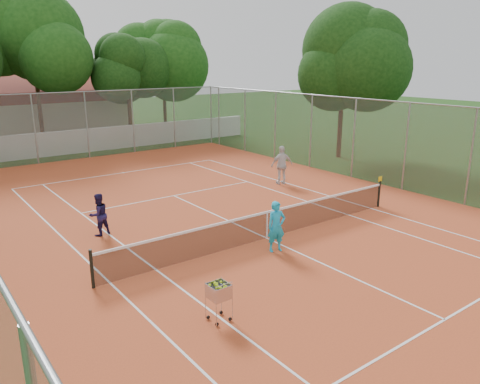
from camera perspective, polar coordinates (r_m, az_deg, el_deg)
ground at (r=15.82m, az=3.27°, el=-5.72°), size 120.00×120.00×0.00m
court_pad at (r=15.82m, az=3.27°, el=-5.69°), size 18.00×34.00×0.02m
court_lines at (r=15.81m, az=3.27°, el=-5.64°), size 10.98×23.78×0.01m
tennis_net at (r=15.64m, az=3.30°, el=-3.98°), size 11.88×0.10×0.98m
perimeter_fence at (r=15.20m, az=3.39°, el=1.31°), size 18.00×34.00×4.00m
boundary_wall at (r=32.09m, az=-19.16°, el=5.86°), size 26.00×0.30×1.50m
clubhouse at (r=41.09m, az=-26.45°, el=9.13°), size 16.40×9.00×4.40m
tropical_trees at (r=34.58m, az=-21.40°, el=13.41°), size 29.00×19.00×10.00m
player_near at (r=14.56m, az=4.46°, el=-4.22°), size 0.67×0.53×1.61m
player_far_left at (r=16.54m, az=-16.84°, el=-2.66°), size 0.81×0.69×1.46m
player_far_right at (r=22.51m, az=5.13°, el=3.29°), size 1.18×0.76×1.86m
ball_hopper at (r=10.91m, az=-2.60°, el=-13.10°), size 0.52×0.52×1.00m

